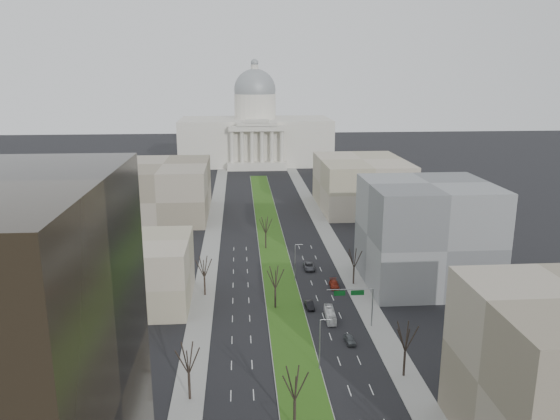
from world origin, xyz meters
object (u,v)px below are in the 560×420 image
car_red (334,284)px  car_grey_near (350,340)px  car_black (310,305)px  car_grey_far (309,266)px  box_van (330,315)px

car_red → car_grey_near: bearing=-90.9°
car_black → car_grey_far: car_grey_far is taller
box_van → car_grey_near: bearing=-75.9°
car_red → car_black: bearing=-120.2°
car_grey_near → box_van: (-2.02, 9.99, 0.38)m
car_grey_far → box_van: 28.92m
car_black → car_grey_far: bearing=78.8°
car_black → car_grey_near: bearing=-75.0°
car_red → box_van: box_van is taller
car_grey_near → car_grey_far: 38.99m
car_grey_near → car_grey_far: size_ratio=0.70×
box_van → car_grey_far: bearing=93.8°
box_van → car_red: bearing=80.2°
car_grey_near → car_grey_far: car_grey_far is taller
car_grey_near → car_black: bearing=104.7°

